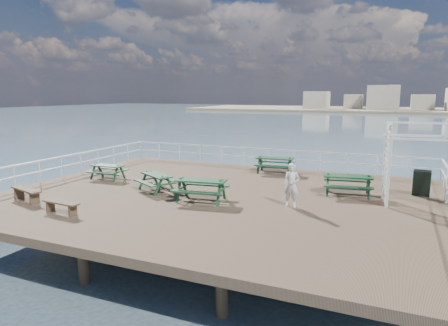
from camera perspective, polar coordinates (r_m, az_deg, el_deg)
ground at (r=17.02m, az=-0.55°, el=-5.00°), size 18.00×14.00×0.30m
sea_backdrop at (r=149.28m, az=25.87°, el=7.16°), size 300.00×300.00×9.20m
railing at (r=19.15m, az=2.37°, el=-0.19°), size 17.77×13.76×1.10m
picnic_table_a at (r=20.78m, az=-16.31°, el=-0.80°), size 1.68×1.37×0.80m
picnic_table_b at (r=21.59m, az=7.26°, el=0.18°), size 2.08×1.73×0.95m
picnic_table_c at (r=17.54m, az=17.28°, el=-2.46°), size 2.16×1.83×0.95m
picnic_table_d at (r=17.74m, az=-9.63°, el=-2.22°), size 2.21×2.08×0.85m
picnic_table_e at (r=15.92m, az=-3.30°, el=-3.21°), size 2.20×1.87×0.97m
flat_bench_near at (r=15.40m, az=-22.25°, el=-5.53°), size 1.56×0.49×0.44m
flat_bench_far at (r=17.71m, az=-26.40°, el=-3.70°), size 1.81×0.88×0.51m
trellis_arbor at (r=16.82m, az=26.17°, el=-0.76°), size 2.74×1.74×3.19m
sandwich_board at (r=18.52m, az=26.38°, el=-2.64°), size 0.70×0.54×1.11m
person at (r=15.22m, az=9.61°, el=-3.14°), size 0.62×0.42×1.66m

